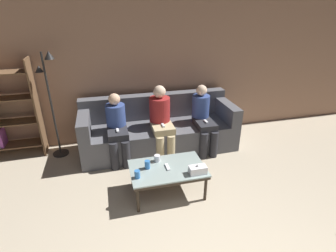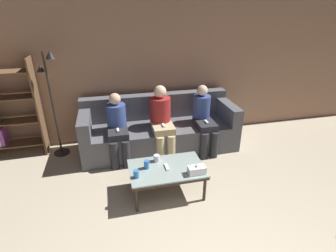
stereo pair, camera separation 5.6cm
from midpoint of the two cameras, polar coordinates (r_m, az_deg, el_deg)
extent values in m
cube|color=#9E755B|center=(4.78, -3.96, 12.46)|extent=(12.00, 0.06, 2.60)
cube|color=#515156|center=(4.60, -2.22, -2.27)|extent=(2.62, 0.92, 0.46)
cube|color=#515156|center=(4.74, -3.23, 4.45)|extent=(2.62, 0.20, 0.43)
cube|color=#515156|center=(4.38, -18.14, 0.46)|extent=(0.18, 0.92, 0.30)
cube|color=#515156|center=(4.82, 12.08, 3.44)|extent=(0.18, 0.92, 0.30)
cube|color=#8C9E99|center=(3.46, -0.58, -9.18)|extent=(0.98, 0.63, 0.02)
cube|color=#2D2319|center=(3.47, -0.58, -9.58)|extent=(0.96, 0.62, 0.04)
cylinder|color=#2D2319|center=(3.33, -7.07, -15.79)|extent=(0.04, 0.04, 0.34)
cylinder|color=#2D2319|center=(3.50, 7.68, -13.46)|extent=(0.04, 0.04, 0.34)
cylinder|color=#2D2319|center=(3.74, -8.19, -10.59)|extent=(0.04, 0.04, 0.34)
cylinder|color=#2D2319|center=(3.90, 4.84, -8.82)|extent=(0.04, 0.04, 0.34)
cylinder|color=#3372BF|center=(3.42, -4.98, -8.37)|extent=(0.07, 0.07, 0.11)
cylinder|color=silver|center=(3.56, -2.82, -7.03)|extent=(0.08, 0.08, 0.09)
cylinder|color=#3372BF|center=(3.27, -7.20, -10.38)|extent=(0.07, 0.07, 0.10)
cube|color=white|center=(3.34, 6.00, -9.46)|extent=(0.22, 0.12, 0.10)
sphere|color=white|center=(3.31, 6.05, -8.57)|extent=(0.04, 0.04, 0.04)
cube|color=white|center=(3.45, -0.58, -8.92)|extent=(0.04, 0.15, 0.02)
cube|color=brown|center=(4.75, -26.89, 3.47)|extent=(0.02, 0.32, 1.61)
cube|color=brown|center=(5.10, -30.57, -3.46)|extent=(0.92, 0.32, 0.02)
cube|color=#8E4293|center=(5.09, -32.64, -2.02)|extent=(0.05, 0.24, 0.30)
cube|color=brown|center=(4.95, -31.58, 0.66)|extent=(0.92, 0.32, 0.02)
cube|color=brown|center=(4.82, -32.65, 5.02)|extent=(0.92, 0.32, 0.02)
cylinder|color=black|center=(4.88, -22.56, -5.49)|extent=(0.26, 0.26, 0.02)
cylinder|color=black|center=(4.54, -24.29, 3.75)|extent=(0.03, 0.03, 1.71)
cone|color=black|center=(4.33, -24.88, 13.86)|extent=(0.14, 0.14, 0.12)
cone|color=black|center=(4.44, -26.64, 11.09)|extent=(0.12, 0.12, 0.10)
cylinder|color=#28282D|center=(4.11, -11.99, -6.41)|extent=(0.13, 0.13, 0.46)
cylinder|color=#28282D|center=(4.12, -9.48, -6.14)|extent=(0.13, 0.13, 0.46)
cube|color=#28282D|center=(4.17, -11.26, -1.52)|extent=(0.31, 0.42, 0.10)
cylinder|color=#334784|center=(4.29, -11.64, 1.74)|extent=(0.31, 0.31, 0.45)
sphere|color=#DBAD89|center=(4.17, -12.02, 5.71)|extent=(0.18, 0.18, 0.18)
cube|color=white|center=(4.10, -11.30, -0.96)|extent=(0.04, 0.12, 0.02)
cylinder|color=tan|center=(4.19, -2.11, -5.17)|extent=(0.13, 0.13, 0.46)
cylinder|color=tan|center=(4.23, 0.28, -4.87)|extent=(0.13, 0.13, 0.46)
cube|color=tan|center=(4.25, -1.57, -0.44)|extent=(0.34, 0.40, 0.10)
cylinder|color=maroon|center=(4.35, -2.19, 3.04)|extent=(0.34, 0.34, 0.50)
sphere|color=beige|center=(4.23, -2.26, 7.47)|extent=(0.20, 0.20, 0.20)
cube|color=white|center=(4.19, -1.45, 0.14)|extent=(0.04, 0.12, 0.02)
cylinder|color=#28282D|center=(4.34, 7.39, -4.26)|extent=(0.13, 0.13, 0.46)
cylinder|color=#28282D|center=(4.40, 9.58, -3.95)|extent=(0.13, 0.13, 0.46)
cube|color=#28282D|center=(4.43, 7.63, 0.43)|extent=(0.30, 0.45, 0.10)
cylinder|color=#334784|center=(4.55, 6.74, 3.73)|extent=(0.30, 0.30, 0.48)
sphere|color=beige|center=(4.44, 6.96, 7.71)|extent=(0.18, 0.18, 0.18)
cube|color=white|center=(4.37, 7.89, 0.96)|extent=(0.04, 0.12, 0.02)
camera|label=1|loc=(0.03, -90.42, -0.20)|focal=28.00mm
camera|label=2|loc=(0.03, 89.58, 0.20)|focal=28.00mm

